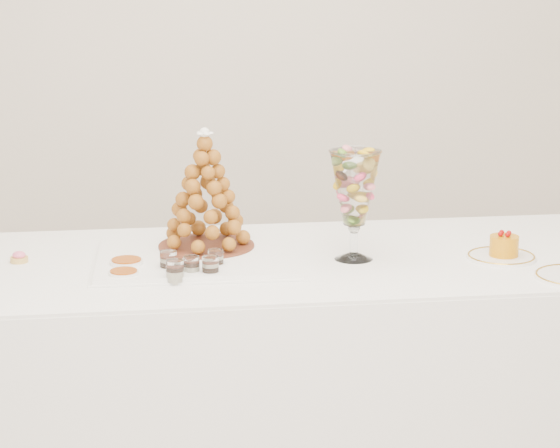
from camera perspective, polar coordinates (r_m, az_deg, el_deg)
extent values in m
cube|color=silver|center=(4.80, -2.85, 10.14)|extent=(4.50, 0.04, 2.80)
cube|color=silver|center=(0.90, 12.76, -8.67)|extent=(4.50, 0.04, 2.80)
cube|color=white|center=(3.47, 1.38, -8.42)|extent=(2.19, 0.92, 0.81)
cube|color=white|center=(3.33, 1.42, -1.86)|extent=(2.18, 0.92, 0.01)
cube|color=white|center=(3.30, -4.35, -1.81)|extent=(0.60, 0.45, 0.02)
cylinder|color=white|center=(3.32, 3.86, -1.67)|extent=(0.12, 0.12, 0.02)
cylinder|color=white|center=(3.31, 3.88, -0.84)|extent=(0.02, 0.02, 0.08)
sphere|color=white|center=(3.30, 3.89, -0.16)|extent=(0.04, 0.04, 0.04)
cylinder|color=white|center=(3.39, 11.48, -1.70)|extent=(0.21, 0.21, 0.01)
cylinder|color=tan|center=(3.37, -13.47, -1.82)|extent=(0.05, 0.05, 0.02)
ellipsoid|color=#EC618B|center=(3.37, -13.48, -1.59)|extent=(0.04, 0.04, 0.02)
cylinder|color=white|center=(3.18, -5.85, -2.00)|extent=(0.06, 0.06, 0.07)
cylinder|color=white|center=(3.14, -4.64, -2.25)|extent=(0.06, 0.06, 0.06)
cylinder|color=white|center=(3.20, -3.38, -1.88)|extent=(0.06, 0.06, 0.06)
cylinder|color=white|center=(3.08, -5.51, -2.50)|extent=(0.05, 0.05, 0.07)
cylinder|color=white|center=(3.12, -3.65, -2.28)|extent=(0.06, 0.06, 0.06)
cylinder|color=white|center=(3.23, -8.02, -2.15)|extent=(0.10, 0.10, 0.03)
cylinder|color=white|center=(3.13, -8.16, -2.71)|extent=(0.09, 0.09, 0.03)
cylinder|color=maroon|center=(3.39, -3.86, -1.13)|extent=(0.30, 0.30, 0.01)
cone|color=#945316|center=(3.34, -3.92, 1.87)|extent=(0.27, 0.27, 0.36)
sphere|color=white|center=(3.31, -3.97, 4.72)|extent=(0.04, 0.04, 0.04)
cylinder|color=orange|center=(3.38, 11.63, -1.12)|extent=(0.09, 0.09, 0.06)
sphere|color=#980605|center=(3.38, 11.87, -0.46)|extent=(0.02, 0.02, 0.02)
sphere|color=#980605|center=(3.38, 11.51, -0.43)|extent=(0.02, 0.02, 0.02)
sphere|color=#980605|center=(3.36, 11.44, -0.51)|extent=(0.02, 0.02, 0.02)
sphere|color=#980605|center=(3.36, 11.81, -0.55)|extent=(0.02, 0.02, 0.02)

